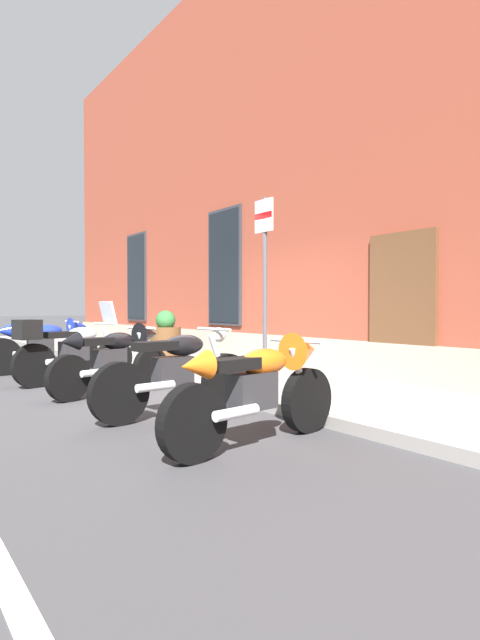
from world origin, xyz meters
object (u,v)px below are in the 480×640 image
motorcycle_black_naked (178,372)px  parking_sign (265,266)px  motorcycle_black_sport (117,355)px  motorcycle_orange_sport (263,384)px  barrel_planter (166,340)px  motorcycle_silver_touring (71,349)px  motorcycle_blue_sport (47,342)px

motorcycle_black_naked → parking_sign: size_ratio=0.81×
motorcycle_black_sport → motorcycle_orange_sport: (3.25, 0.03, -0.01)m
motorcycle_black_sport → barrel_planter: 3.07m
parking_sign → motorcycle_black_naked: bearing=-77.3°
motorcycle_black_sport → motorcycle_black_naked: (1.75, 0.01, -0.06)m
motorcycle_silver_touring → parking_sign: (2.77, 1.77, 1.24)m
motorcycle_blue_sport → parking_sign: (4.47, 1.69, 1.23)m
motorcycle_orange_sport → barrel_planter: barrel_planter is taller
motorcycle_silver_touring → parking_sign: size_ratio=0.80×
motorcycle_black_naked → barrel_planter: size_ratio=2.01×
motorcycle_orange_sport → parking_sign: size_ratio=0.78×
motorcycle_blue_sport → motorcycle_silver_touring: (1.69, -0.09, -0.01)m
motorcycle_blue_sport → motorcycle_orange_sport: (6.32, 0.17, -0.02)m
motorcycle_orange_sport → barrel_planter: 5.92m
motorcycle_orange_sport → parking_sign: 2.70m
motorcycle_black_naked → motorcycle_orange_sport: motorcycle_orange_sport is taller
barrel_planter → motorcycle_blue_sport: bearing=-108.8°
motorcycle_black_sport → parking_sign: (1.40, 1.55, 1.25)m
parking_sign → motorcycle_black_sport: bearing=-132.2°
motorcycle_silver_touring → motorcycle_orange_sport: motorcycle_silver_touring is taller
motorcycle_silver_touring → motorcycle_black_sport: bearing=9.4°
motorcycle_orange_sport → parking_sign: parking_sign is taller
motorcycle_silver_touring → barrel_planter: size_ratio=2.01×
motorcycle_silver_touring → motorcycle_black_naked: motorcycle_silver_touring is taller
barrel_planter → motorcycle_black_sport: bearing=-40.4°
motorcycle_blue_sport → motorcycle_orange_sport: size_ratio=1.05×
parking_sign → barrel_planter: size_ratio=2.50×
motorcycle_black_sport → parking_sign: size_ratio=0.76×
motorcycle_blue_sport → barrel_planter: size_ratio=2.07×
parking_sign → motorcycle_orange_sport: bearing=-39.3°
motorcycle_silver_touring → motorcycle_black_sport: motorcycle_silver_touring is taller
motorcycle_black_sport → motorcycle_blue_sport: bearing=-177.4°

